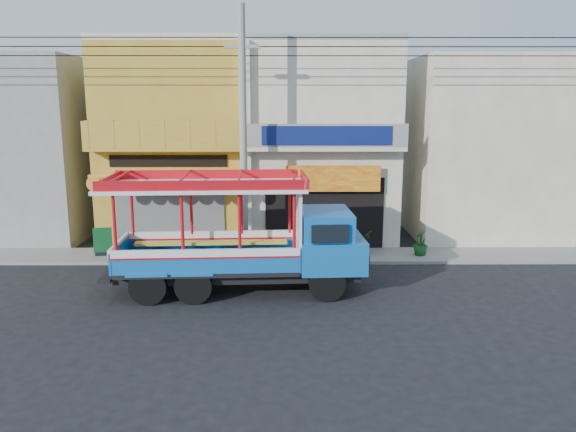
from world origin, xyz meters
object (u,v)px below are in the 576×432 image
Objects in this scene: utility_pole at (247,123)px; potted_plant_c at (421,243)px; potted_plant_a at (362,242)px; green_sign at (103,244)px; potted_plant_b at (322,239)px; songthaew_truck at (256,236)px.

utility_pole is 29.31× the size of potted_plant_c.
utility_pole reaches higher than potted_plant_a.
green_sign reaches higher than potted_plant_c.
potted_plant_c is (6.38, 0.55, -4.43)m from utility_pole.
potted_plant_b reaches higher than potted_plant_a.
green_sign is 1.00× the size of potted_plant_b.
potted_plant_c is at bearing 31.55° from songthaew_truck.
utility_pole is at bearing -6.79° from green_sign.
potted_plant_a is (4.21, 0.77, -4.46)m from utility_pole.
songthaew_truck reaches higher than green_sign.
potted_plant_b reaches higher than potted_plant_c.
potted_plant_b is (2.71, 1.05, -4.39)m from utility_pole.
songthaew_truck is at bearing 126.72° from potted_plant_b.
potted_plant_c is (2.18, -0.23, 0.02)m from potted_plant_a.
potted_plant_b is 3.71m from potted_plant_c.
green_sign is at bearing 123.34° from potted_plant_a.
potted_plant_a is at bearing 0.69° from green_sign.
utility_pole is 5.27m from potted_plant_b.
songthaew_truck is 7.61× the size of green_sign.
songthaew_truck reaches higher than potted_plant_a.
potted_plant_a is 0.95× the size of potted_plant_c.
green_sign is (-5.94, 3.77, -1.20)m from songthaew_truck.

